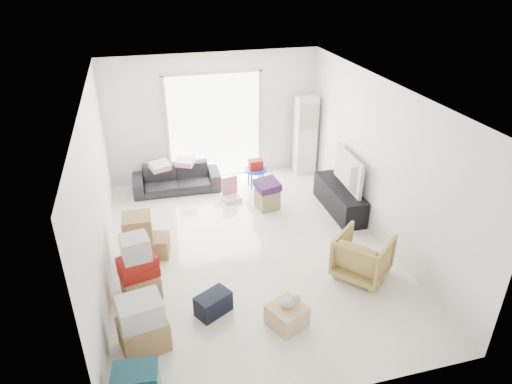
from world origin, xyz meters
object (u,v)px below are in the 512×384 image
object	(u,v)px
television	(341,183)
ottoman	(267,199)
sofa	(176,175)
tv_console	(340,199)
armchair	(363,254)
ac_tower	(305,136)
kids_table	(256,168)
wood_crate	(287,316)

from	to	relation	value
television	ottoman	bearing A→B (deg)	73.17
sofa	ottoman	xyz separation A→B (m)	(1.61, -1.22, -0.15)
tv_console	armchair	bearing A→B (deg)	-104.39
ac_tower	television	xyz separation A→B (m)	(0.05, -1.82, -0.29)
tv_console	television	world-z (taller)	television
armchair	television	bearing A→B (deg)	-55.15
television	kids_table	bearing A→B (deg)	45.16
wood_crate	kids_table	bearing A→B (deg)	80.94
kids_table	ottoman	bearing A→B (deg)	-91.15
sofa	ottoman	distance (m)	2.03
sofa	television	bearing A→B (deg)	-27.97
ac_tower	television	size ratio (longest dim) A/B	1.49
sofa	kids_table	size ratio (longest dim) A/B	2.87
kids_table	ac_tower	bearing A→B (deg)	19.01
television	sofa	bearing A→B (deg)	62.46
ac_tower	kids_table	world-z (taller)	ac_tower
tv_console	armchair	size ratio (longest dim) A/B	1.98
ac_tower	tv_console	distance (m)	1.92
tv_console	wood_crate	distance (m)	3.29
kids_table	armchair	bearing A→B (deg)	-76.50
tv_console	kids_table	world-z (taller)	kids_table
ac_tower	armchair	bearing A→B (deg)	-96.79
kids_table	television	bearing A→B (deg)	-46.99
tv_console	kids_table	xyz separation A→B (m)	(-1.30, 1.39, 0.19)
tv_console	television	size ratio (longest dim) A/B	1.30
television	armchair	bearing A→B (deg)	167.76
sofa	wood_crate	world-z (taller)	sofa
wood_crate	sofa	bearing A→B (deg)	102.84
sofa	armchair	world-z (taller)	armchair
sofa	ottoman	size ratio (longest dim) A/B	4.59
tv_console	sofa	distance (m)	3.37
sofa	wood_crate	distance (m)	4.44
sofa	kids_table	world-z (taller)	sofa
television	wood_crate	bearing A→B (deg)	145.98
ac_tower	wood_crate	bearing A→B (deg)	-112.91
television	wood_crate	distance (m)	3.32
ottoman	wood_crate	xyz separation A→B (m)	(-0.63, -3.11, -0.05)
ottoman	kids_table	distance (m)	0.97
television	sofa	size ratio (longest dim) A/B	0.66
ottoman	wood_crate	bearing A→B (deg)	-101.39
ottoman	kids_table	world-z (taller)	kids_table
tv_console	kids_table	bearing A→B (deg)	133.01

